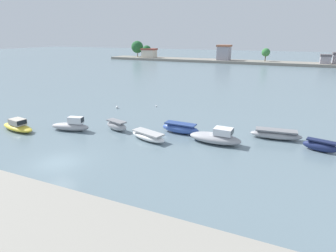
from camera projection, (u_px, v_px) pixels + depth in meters
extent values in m
plane|color=slate|center=(58.00, 163.00, 25.34)|extent=(400.00, 400.00, 0.00)
ellipsoid|color=yellow|center=(18.00, 127.00, 33.81)|extent=(5.56, 2.55, 0.74)
cube|color=#BCB2A3|center=(18.00, 122.00, 33.50)|extent=(2.06, 1.57, 0.71)
cube|color=black|center=(22.00, 123.00, 32.99)|extent=(0.27, 1.15, 0.49)
ellipsoid|color=#9E9EA3|center=(70.00, 127.00, 33.78)|extent=(4.94, 2.50, 0.93)
cube|color=silver|center=(76.00, 120.00, 33.37)|extent=(1.86, 1.18, 0.79)
cube|color=black|center=(82.00, 120.00, 33.19)|extent=(0.24, 0.73, 0.55)
ellipsoid|color=#9E9EA3|center=(117.00, 126.00, 33.85)|extent=(3.44, 2.08, 1.03)
cube|color=slate|center=(116.00, 121.00, 33.67)|extent=(2.77, 1.71, 0.16)
ellipsoid|color=white|center=(148.00, 137.00, 30.72)|extent=(4.95, 2.90, 0.78)
cube|color=#AFAFAF|center=(148.00, 132.00, 30.57)|extent=(3.98, 2.38, 0.15)
ellipsoid|color=#3856A8|center=(180.00, 129.00, 32.82)|extent=(4.55, 1.57, 1.07)
cube|color=navy|center=(180.00, 124.00, 32.63)|extent=(3.65, 1.31, 0.14)
ellipsoid|color=#9E9EA3|center=(215.00, 138.00, 29.84)|extent=(5.59, 2.30, 1.06)
cube|color=silver|center=(223.00, 131.00, 29.22)|extent=(1.88, 1.41, 0.70)
cube|color=black|center=(232.00, 132.00, 28.81)|extent=(0.11, 1.23, 0.49)
ellipsoid|color=#9E9EA3|center=(276.00, 135.00, 31.04)|extent=(5.52, 2.09, 0.88)
cube|color=slate|center=(276.00, 130.00, 30.88)|extent=(4.42, 1.73, 0.17)
ellipsoid|color=navy|center=(320.00, 146.00, 27.72)|extent=(3.38, 1.69, 0.99)
cube|color=#161E41|center=(321.00, 141.00, 27.55)|extent=(2.71, 1.39, 0.14)
sphere|color=white|center=(156.00, 106.00, 44.91)|extent=(0.24, 0.24, 0.24)
sphere|color=white|center=(117.00, 107.00, 43.89)|extent=(0.41, 0.41, 0.41)
cube|color=gray|center=(247.00, 62.00, 113.15)|extent=(123.75, 10.28, 1.00)
cube|color=beige|center=(149.00, 54.00, 128.82)|extent=(5.96, 4.18, 3.31)
cube|color=brown|center=(149.00, 49.00, 128.20)|extent=(6.56, 4.59, 0.70)
cube|color=#99939E|center=(224.00, 53.00, 115.50)|extent=(4.86, 5.15, 5.30)
cube|color=#995B42|center=(224.00, 46.00, 114.58)|extent=(5.34, 5.66, 0.70)
cube|color=#99939E|center=(325.00, 60.00, 101.32)|extent=(3.34, 3.87, 2.58)
cube|color=#565156|center=(326.00, 55.00, 100.81)|extent=(3.67, 4.26, 0.70)
cylinder|color=brown|center=(265.00, 58.00, 110.54)|extent=(0.36, 0.36, 2.13)
sphere|color=#387A3D|center=(266.00, 52.00, 109.82)|extent=(3.16, 3.16, 3.16)
cylinder|color=brown|center=(138.00, 54.00, 134.16)|extent=(0.36, 0.36, 2.18)
sphere|color=#235B2D|center=(137.00, 47.00, 133.14)|extent=(5.55, 5.55, 5.55)
cylinder|color=brown|center=(147.00, 55.00, 129.73)|extent=(0.36, 0.36, 1.82)
sphere|color=#235B2D|center=(147.00, 50.00, 128.97)|extent=(3.88, 3.88, 3.88)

